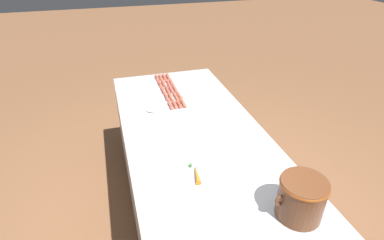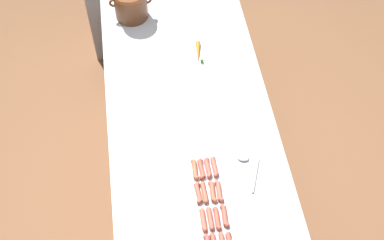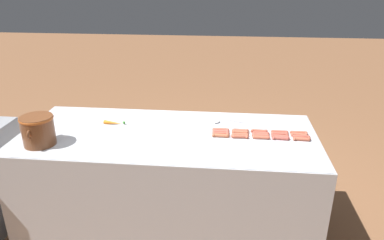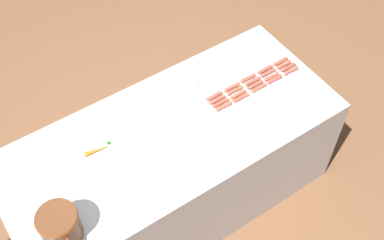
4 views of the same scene
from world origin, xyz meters
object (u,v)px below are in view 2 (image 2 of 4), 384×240
hot_dog_14 (208,168)px  hot_dog_18 (219,191)px  hot_dog_9 (201,169)px  hot_dog_17 (225,216)px  hot_dog_19 (214,167)px  hot_dog_2 (203,220)px  carrot (198,52)px  bean_pot (131,3)px  hot_dog_7 (210,219)px  hot_dog_4 (195,170)px  serving_spoon (247,164)px  hot_dog_3 (198,193)px  hot_dog_12 (217,218)px  hot_dog_8 (205,193)px  hot_dog_13 (213,192)px

hot_dog_14 → hot_dog_18: same height
hot_dog_9 → hot_dog_17: size_ratio=1.00×
hot_dog_19 → hot_dog_2: bearing=-110.1°
hot_dog_14 → carrot: bearing=84.7°
hot_dog_18 → bean_pot: bean_pot is taller
hot_dog_7 → hot_dog_19: size_ratio=1.00×
hot_dog_9 → bean_pot: (-0.29, 1.32, 0.11)m
hot_dog_14 → carrot: (0.08, 0.88, 0.00)m
hot_dog_4 → serving_spoon: (0.30, -0.00, -0.01)m
hot_dog_2 → hot_dog_3: 0.16m
hot_dog_7 → hot_dog_12: same height
hot_dog_12 → serving_spoon: 0.38m
hot_dog_9 → hot_dog_18: 0.17m
hot_dog_3 → hot_dog_9: bearing=74.6°
hot_dog_14 → hot_dog_18: 0.16m
hot_dog_18 → bean_pot: size_ratio=0.46×
hot_dog_8 → hot_dog_14: bearing=74.9°
hot_dog_12 → bean_pot: bean_pot is taller
hot_dog_2 → hot_dog_12: bearing=-1.5°
hot_dog_17 → hot_dog_8: bearing=118.3°
hot_dog_3 → hot_dog_13: (0.08, -0.00, 0.00)m
hot_dog_2 → bean_pot: (-0.25, 1.62, 0.11)m
hot_dog_14 → hot_dog_19: (0.04, 0.00, 0.00)m
hot_dog_18 → hot_dog_19: (0.00, 0.15, 0.00)m
hot_dog_2 → hot_dog_14: size_ratio=1.00×
hot_dog_7 → hot_dog_17: bearing=3.9°
hot_dog_4 → hot_dog_14: same height
hot_dog_8 → hot_dog_17: 0.17m
hot_dog_14 → hot_dog_19: same height
hot_dog_7 → hot_dog_12: bearing=-6.5°
hot_dog_8 → carrot: carrot is taller
hot_dog_12 → hot_dog_8: bearing=103.6°
hot_dog_3 → hot_dog_4: (0.00, 0.15, 0.00)m
hot_dog_2 → hot_dog_19: bearing=69.9°
hot_dog_8 → hot_dog_17: bearing=-61.7°
hot_dog_4 → serving_spoon: bearing=-0.2°
hot_dog_8 → hot_dog_13: 0.04m
hot_dog_9 → hot_dog_19: bearing=2.1°
hot_dog_12 → hot_dog_3: bearing=114.7°
hot_dog_2 → hot_dog_9: (0.04, 0.31, 0.00)m
hot_dog_17 → bean_pot: bean_pot is taller
hot_dog_8 → bean_pot: bean_pot is taller
hot_dog_7 → hot_dog_9: size_ratio=1.00×
hot_dog_13 → serving_spoon: (0.22, 0.15, -0.01)m
hot_dog_9 → hot_dog_12: size_ratio=1.00×
hot_dog_9 → hot_dog_12: 0.31m
hot_dog_13 → hot_dog_8: bearing=178.6°
hot_dog_9 → hot_dog_12: (0.03, -0.31, 0.00)m
hot_dog_8 → hot_dog_9: same height
hot_dog_17 → serving_spoon: bearing=58.1°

